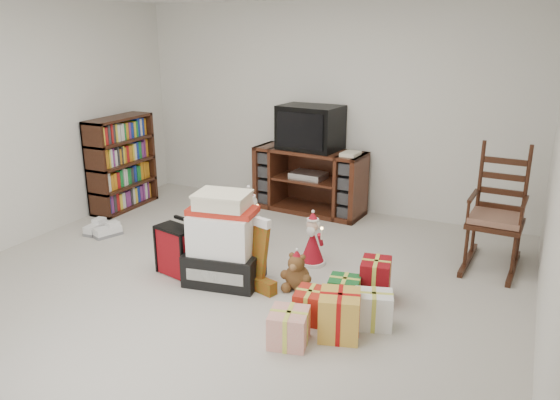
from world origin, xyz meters
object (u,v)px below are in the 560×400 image
object	(u,v)px
red_suitcase	(176,251)
teddy_bear	(297,274)
bookshelf	(122,165)
gift_pile	(224,244)
mrs_claus_figurine	(249,225)
gift_cluster	(339,305)
santa_figurine	(312,244)
rocking_chair	(495,224)
sneaker_pair	(102,230)
tv_stand	(309,181)
crt_television	(310,127)

from	to	relation	value
red_suitcase	teddy_bear	size ratio (longest dim) A/B	1.64
bookshelf	gift_pile	bearing A→B (deg)	-30.09
mrs_claus_figurine	gift_cluster	world-z (taller)	mrs_claus_figurine
red_suitcase	santa_figurine	size ratio (longest dim) A/B	1.02
rocking_chair	sneaker_pair	world-z (taller)	rocking_chair
bookshelf	gift_cluster	size ratio (longest dim) A/B	1.01
teddy_bear	mrs_claus_figurine	xyz separation A→B (m)	(-0.82, 0.64, 0.11)
mrs_claus_figurine	tv_stand	bearing A→B (deg)	86.01
rocking_chair	teddy_bear	xyz separation A→B (m)	(-1.49, -1.28, -0.27)
sneaker_pair	crt_television	distance (m)	2.68
teddy_bear	sneaker_pair	xyz separation A→B (m)	(-2.48, 0.29, -0.09)
bookshelf	mrs_claus_figurine	size ratio (longest dim) A/B	1.74
sneaker_pair	santa_figurine	bearing A→B (deg)	12.30
gift_pile	crt_television	bearing A→B (deg)	82.91
red_suitcase	mrs_claus_figurine	distance (m)	0.89
crt_television	tv_stand	bearing A→B (deg)	-61.30
gift_pile	crt_television	world-z (taller)	crt_television
rocking_chair	crt_television	xyz separation A→B (m)	(-2.22, 0.78, 0.63)
teddy_bear	mrs_claus_figurine	world-z (taller)	mrs_claus_figurine
red_suitcase	mrs_claus_figurine	size ratio (longest dim) A/B	0.82
tv_stand	mrs_claus_figurine	xyz separation A→B (m)	(-0.10, -1.39, -0.14)
tv_stand	santa_figurine	xyz separation A→B (m)	(0.64, -1.47, -0.19)
bookshelf	mrs_claus_figurine	xyz separation A→B (m)	(2.08, -0.53, -0.30)
teddy_bear	gift_pile	bearing A→B (deg)	-168.35
bookshelf	rocking_chair	world-z (taller)	rocking_chair
tv_stand	red_suitcase	world-z (taller)	tv_stand
red_suitcase	mrs_claus_figurine	bearing A→B (deg)	83.23
gift_pile	sneaker_pair	xyz separation A→B (m)	(-1.83, 0.42, -0.31)
red_suitcase	gift_cluster	size ratio (longest dim) A/B	0.48
red_suitcase	sneaker_pair	xyz separation A→B (m)	(-1.36, 0.49, -0.18)
tv_stand	sneaker_pair	world-z (taller)	tv_stand
mrs_claus_figurine	sneaker_pair	bearing A→B (deg)	-168.15
tv_stand	teddy_bear	size ratio (longest dim) A/B	4.23
bookshelf	rocking_chair	size ratio (longest dim) A/B	0.95
teddy_bear	crt_television	bearing A→B (deg)	109.57
tv_stand	gift_pile	world-z (taller)	gift_pile
gift_pile	crt_television	xyz separation A→B (m)	(-0.08, 2.20, 0.69)
teddy_bear	gift_cluster	world-z (taller)	teddy_bear
sneaker_pair	mrs_claus_figurine	bearing A→B (deg)	17.86
red_suitcase	crt_television	distance (m)	2.43
teddy_bear	sneaker_pair	size ratio (longest dim) A/B	0.87
gift_pile	santa_figurine	bearing A→B (deg)	41.17
mrs_claus_figurine	teddy_bear	bearing A→B (deg)	-38.08
teddy_bear	bookshelf	bearing A→B (deg)	158.07
tv_stand	sneaker_pair	bearing A→B (deg)	-130.52
tv_stand	santa_figurine	bearing A→B (deg)	-61.70
sneaker_pair	crt_television	size ratio (longest dim) A/B	0.49
tv_stand	gift_cluster	world-z (taller)	tv_stand
santa_figurine	crt_television	world-z (taller)	crt_television
teddy_bear	red_suitcase	bearing A→B (deg)	-170.02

